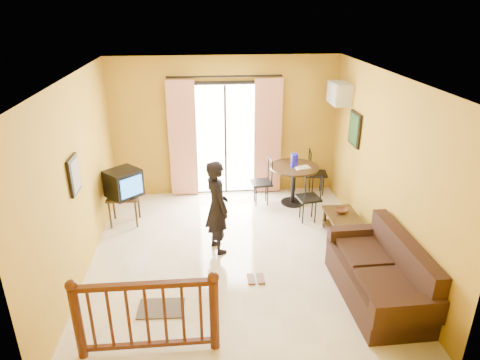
{
  "coord_description": "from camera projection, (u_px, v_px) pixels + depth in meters",
  "views": [
    {
      "loc": [
        -0.47,
        -5.76,
        3.74
      ],
      "look_at": [
        0.09,
        0.2,
        1.22
      ],
      "focal_mm": 32.0,
      "sensor_mm": 36.0,
      "label": 1
    }
  ],
  "objects": [
    {
      "name": "ground",
      "position": [
        236.0,
        256.0,
        6.78
      ],
      "size": [
        5.0,
        5.0,
        0.0
      ],
      "primitive_type": "plane",
      "color": "beige",
      "rests_on": "ground"
    },
    {
      "name": "room_shell",
      "position": [
        235.0,
        154.0,
        6.12
      ],
      "size": [
        5.0,
        5.0,
        5.0
      ],
      "color": "white",
      "rests_on": "ground"
    },
    {
      "name": "balcony_door",
      "position": [
        225.0,
        139.0,
        8.55
      ],
      "size": [
        2.25,
        0.14,
        2.46
      ],
      "color": "black",
      "rests_on": "ground"
    },
    {
      "name": "tv_table",
      "position": [
        124.0,
        199.0,
        7.61
      ],
      "size": [
        0.54,
        0.45,
        0.55
      ],
      "color": "black",
      "rests_on": "ground"
    },
    {
      "name": "television",
      "position": [
        123.0,
        183.0,
        7.48
      ],
      "size": [
        0.72,
        0.72,
        0.48
      ],
      "rotation": [
        0.0,
        0.0,
        0.75
      ],
      "color": "black",
      "rests_on": "tv_table"
    },
    {
      "name": "picture_left",
      "position": [
        74.0,
        175.0,
        5.81
      ],
      "size": [
        0.05,
        0.42,
        0.52
      ],
      "color": "black",
      "rests_on": "room_shell"
    },
    {
      "name": "dining_table",
      "position": [
        294.0,
        174.0,
        8.3
      ],
      "size": [
        0.94,
        0.94,
        0.79
      ],
      "color": "black",
      "rests_on": "ground"
    },
    {
      "name": "water_jug",
      "position": [
        294.0,
        160.0,
        8.18
      ],
      "size": [
        0.14,
        0.14,
        0.26
      ],
      "primitive_type": "cylinder",
      "color": "#1A16D2",
      "rests_on": "dining_table"
    },
    {
      "name": "serving_tray",
      "position": [
        302.0,
        167.0,
        8.16
      ],
      "size": [
        0.31,
        0.24,
        0.02
      ],
      "primitive_type": "cube",
      "rotation": [
        0.0,
        0.0,
        0.22
      ],
      "color": "beige",
      "rests_on": "dining_table"
    },
    {
      "name": "dining_chairs",
      "position": [
        295.0,
        205.0,
        8.46
      ],
      "size": [
        1.66,
        1.6,
        0.95
      ],
      "color": "black",
      "rests_on": "ground"
    },
    {
      "name": "air_conditioner",
      "position": [
        339.0,
        93.0,
        7.91
      ],
      "size": [
        0.31,
        0.6,
        0.4
      ],
      "color": "silver",
      "rests_on": "room_shell"
    },
    {
      "name": "botanical_print",
      "position": [
        355.0,
        129.0,
        7.52
      ],
      "size": [
        0.05,
        0.5,
        0.6
      ],
      "color": "black",
      "rests_on": "room_shell"
    },
    {
      "name": "coffee_table",
      "position": [
        343.0,
        224.0,
        7.18
      ],
      "size": [
        0.51,
        0.92,
        0.41
      ],
      "color": "black",
      "rests_on": "ground"
    },
    {
      "name": "bowl",
      "position": [
        341.0,
        211.0,
        7.26
      ],
      "size": [
        0.25,
        0.25,
        0.07
      ],
      "primitive_type": "imported",
      "rotation": [
        0.0,
        0.0,
        0.14
      ],
      "color": "#542E1C",
      "rests_on": "coffee_table"
    },
    {
      "name": "sofa",
      "position": [
        382.0,
        277.0,
        5.71
      ],
      "size": [
        0.91,
        1.89,
        0.9
      ],
      "rotation": [
        0.0,
        0.0,
        0.02
      ],
      "color": "black",
      "rests_on": "ground"
    },
    {
      "name": "standing_person",
      "position": [
        217.0,
        207.0,
        6.67
      ],
      "size": [
        0.54,
        0.65,
        1.53
      ],
      "primitive_type": "imported",
      "rotation": [
        0.0,
        0.0,
        1.94
      ],
      "color": "black",
      "rests_on": "ground"
    },
    {
      "name": "stair_balustrade",
      "position": [
        146.0,
        312.0,
        4.72
      ],
      "size": [
        1.63,
        0.13,
        1.04
      ],
      "color": "#471E0F",
      "rests_on": "ground"
    },
    {
      "name": "doormat",
      "position": [
        161.0,
        308.0,
        5.61
      ],
      "size": [
        0.62,
        0.43,
        0.02
      ],
      "primitive_type": "cube",
      "rotation": [
        0.0,
        0.0,
        -0.04
      ],
      "color": "#4F453F",
      "rests_on": "ground"
    },
    {
      "name": "sandals",
      "position": [
        256.0,
        279.0,
        6.19
      ],
      "size": [
        0.24,
        0.25,
        0.03
      ],
      "color": "#542E1C",
      "rests_on": "ground"
    }
  ]
}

